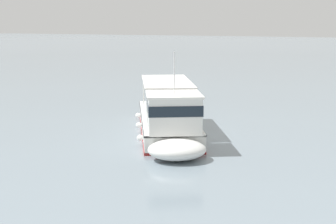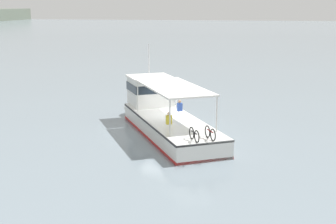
{
  "view_description": "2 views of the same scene",
  "coord_description": "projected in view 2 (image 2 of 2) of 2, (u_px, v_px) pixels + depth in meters",
  "views": [
    {
      "loc": [
        25.17,
        11.25,
        6.81
      ],
      "look_at": [
        -0.56,
        -0.56,
        1.4
      ],
      "focal_mm": 50.4,
      "sensor_mm": 36.0,
      "label": 1
    },
    {
      "loc": [
        -28.98,
        -5.75,
        8.08
      ],
      "look_at": [
        -0.56,
        -0.56,
        1.4
      ],
      "focal_mm": 50.57,
      "sensor_mm": 36.0,
      "label": 2
    }
  ],
  "objects": [
    {
      "name": "ferry_main",
      "position": [
        163.0,
        114.0,
        30.68
      ],
      "size": [
        12.6,
        8.91,
        5.32
      ],
      "color": "white",
      "rests_on": "ground"
    },
    {
      "name": "ground_plane",
      "position": [
        161.0,
        131.0,
        30.6
      ],
      "size": [
        400.0,
        400.0,
        0.0
      ],
      "primitive_type": "plane",
      "color": "gray"
    }
  ]
}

